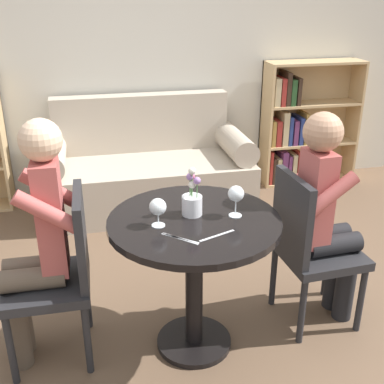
{
  "coord_description": "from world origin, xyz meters",
  "views": [
    {
      "loc": [
        -0.46,
        -2.02,
        1.79
      ],
      "look_at": [
        0.0,
        0.05,
        0.88
      ],
      "focal_mm": 45.0,
      "sensor_mm": 36.0,
      "label": 1
    }
  ],
  "objects_px": {
    "couch": "(147,171)",
    "person_right": "(326,216)",
    "wine_glass_right": "(236,195)",
    "person_left": "(37,243)",
    "wine_glass_left": "(158,208)",
    "chair_right": "(309,244)",
    "bookshelf_right": "(297,127)",
    "chair_left": "(60,271)",
    "flower_vase": "(192,200)"
  },
  "relations": [
    {
      "from": "chair_right",
      "to": "wine_glass_left",
      "type": "distance_m",
      "value": 0.92
    },
    {
      "from": "couch",
      "to": "flower_vase",
      "type": "distance_m",
      "value": 1.88
    },
    {
      "from": "flower_vase",
      "to": "chair_right",
      "type": "bearing_deg",
      "value": 2.05
    },
    {
      "from": "chair_left",
      "to": "flower_vase",
      "type": "xyz_separation_m",
      "value": [
        0.66,
        -0.04,
        0.34
      ]
    },
    {
      "from": "wine_glass_right",
      "to": "couch",
      "type": "bearing_deg",
      "value": 96.19
    },
    {
      "from": "couch",
      "to": "person_right",
      "type": "xyz_separation_m",
      "value": [
        0.75,
        -1.77,
        0.34
      ]
    },
    {
      "from": "couch",
      "to": "person_right",
      "type": "height_order",
      "value": "person_right"
    },
    {
      "from": "person_left",
      "to": "couch",
      "type": "bearing_deg",
      "value": 157.8
    },
    {
      "from": "bookshelf_right",
      "to": "chair_right",
      "type": "bearing_deg",
      "value": -112.17
    },
    {
      "from": "bookshelf_right",
      "to": "chair_left",
      "type": "distance_m",
      "value": 2.95
    },
    {
      "from": "bookshelf_right",
      "to": "person_left",
      "type": "distance_m",
      "value": 3.02
    },
    {
      "from": "couch",
      "to": "chair_right",
      "type": "distance_m",
      "value": 1.91
    },
    {
      "from": "chair_left",
      "to": "bookshelf_right",
      "type": "bearing_deg",
      "value": 134.11
    },
    {
      "from": "couch",
      "to": "wine_glass_right",
      "type": "xyz_separation_m",
      "value": [
        0.2,
        -1.87,
        0.56
      ]
    },
    {
      "from": "chair_left",
      "to": "wine_glass_right",
      "type": "relative_size",
      "value": 5.72
    },
    {
      "from": "person_left",
      "to": "person_right",
      "type": "height_order",
      "value": "person_left"
    },
    {
      "from": "wine_glass_right",
      "to": "chair_left",
      "type": "bearing_deg",
      "value": 173.09
    },
    {
      "from": "bookshelf_right",
      "to": "wine_glass_left",
      "type": "bearing_deg",
      "value": -127.82
    },
    {
      "from": "couch",
      "to": "bookshelf_right",
      "type": "xyz_separation_m",
      "value": [
        1.49,
        0.26,
        0.23
      ]
    },
    {
      "from": "bookshelf_right",
      "to": "person_right",
      "type": "relative_size",
      "value": 0.94
    },
    {
      "from": "bookshelf_right",
      "to": "person_left",
      "type": "relative_size",
      "value": 0.92
    },
    {
      "from": "chair_right",
      "to": "couch",
      "type": "bearing_deg",
      "value": 16.86
    },
    {
      "from": "wine_glass_right",
      "to": "chair_right",
      "type": "bearing_deg",
      "value": 10.51
    },
    {
      "from": "bookshelf_right",
      "to": "person_right",
      "type": "xyz_separation_m",
      "value": [
        -0.74,
        -2.04,
        0.11
      ]
    },
    {
      "from": "person_left",
      "to": "wine_glass_left",
      "type": "xyz_separation_m",
      "value": [
        0.57,
        -0.13,
        0.18
      ]
    },
    {
      "from": "bookshelf_right",
      "to": "chair_left",
      "type": "xyz_separation_m",
      "value": [
        -2.15,
        -2.03,
        -0.05
      ]
    },
    {
      "from": "chair_left",
      "to": "flower_vase",
      "type": "distance_m",
      "value": 0.74
    },
    {
      "from": "couch",
      "to": "wine_glass_left",
      "type": "distance_m",
      "value": 1.97
    },
    {
      "from": "bookshelf_right",
      "to": "person_right",
      "type": "height_order",
      "value": "person_right"
    },
    {
      "from": "couch",
      "to": "wine_glass_left",
      "type": "relative_size",
      "value": 12.73
    },
    {
      "from": "bookshelf_right",
      "to": "chair_right",
      "type": "distance_m",
      "value": 2.21
    },
    {
      "from": "flower_vase",
      "to": "person_left",
      "type": "bearing_deg",
      "value": 176.53
    },
    {
      "from": "chair_right",
      "to": "flower_vase",
      "type": "distance_m",
      "value": 0.74
    },
    {
      "from": "chair_left",
      "to": "wine_glass_left",
      "type": "relative_size",
      "value": 6.53
    },
    {
      "from": "chair_left",
      "to": "person_left",
      "type": "height_order",
      "value": "person_left"
    },
    {
      "from": "bookshelf_right",
      "to": "wine_glass_right",
      "type": "bearing_deg",
      "value": -121.16
    },
    {
      "from": "bookshelf_right",
      "to": "person_left",
      "type": "height_order",
      "value": "person_left"
    },
    {
      "from": "person_right",
      "to": "flower_vase",
      "type": "relative_size",
      "value": 4.97
    },
    {
      "from": "couch",
      "to": "flower_vase",
      "type": "relative_size",
      "value": 7.11
    },
    {
      "from": "bookshelf_right",
      "to": "wine_glass_left",
      "type": "relative_size",
      "value": 8.39
    },
    {
      "from": "chair_right",
      "to": "person_left",
      "type": "distance_m",
      "value": 1.41
    },
    {
      "from": "wine_glass_right",
      "to": "person_left",
      "type": "bearing_deg",
      "value": 173.62
    },
    {
      "from": "bookshelf_right",
      "to": "chair_left",
      "type": "height_order",
      "value": "bookshelf_right"
    },
    {
      "from": "chair_left",
      "to": "wine_glass_left",
      "type": "xyz_separation_m",
      "value": [
        0.48,
        -0.13,
        0.35
      ]
    },
    {
      "from": "chair_right",
      "to": "wine_glass_left",
      "type": "relative_size",
      "value": 6.53
    },
    {
      "from": "bookshelf_right",
      "to": "wine_glass_left",
      "type": "xyz_separation_m",
      "value": [
        -1.67,
        -2.15,
        0.3
      ]
    },
    {
      "from": "chair_left",
      "to": "couch",
      "type": "bearing_deg",
      "value": 160.33
    },
    {
      "from": "chair_right",
      "to": "wine_glass_right",
      "type": "relative_size",
      "value": 5.72
    },
    {
      "from": "chair_left",
      "to": "flower_vase",
      "type": "relative_size",
      "value": 3.65
    },
    {
      "from": "chair_left",
      "to": "wine_glass_left",
      "type": "height_order",
      "value": "chair_left"
    }
  ]
}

